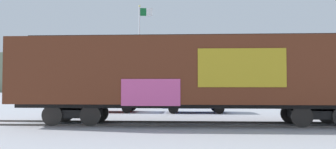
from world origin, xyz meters
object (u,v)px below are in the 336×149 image
parked_car_red (108,100)px  parked_car_blue (194,99)px  freight_car (194,73)px  flagpole (141,44)px

parked_car_red → parked_car_blue: 5.75m
freight_car → flagpole: size_ratio=1.80×
freight_car → flagpole: flagpole is taller
flagpole → parked_car_blue: flagpole is taller
freight_car → parked_car_red: freight_car is taller
flagpole → parked_car_red: bearing=-96.8°
parked_car_blue → flagpole: bearing=124.0°
freight_car → parked_car_red: (-5.87, 6.29, -1.53)m
flagpole → freight_car: bearing=-69.8°
parked_car_red → parked_car_blue: (5.75, 0.08, 0.06)m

